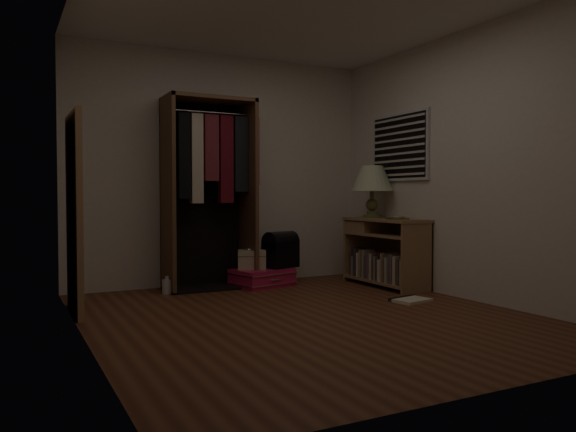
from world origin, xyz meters
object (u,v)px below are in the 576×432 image
object	(u,v)px
black_bag	(281,249)
train_case	(252,259)
console_bookshelf	(383,251)
table_lamp	(372,180)
floor_mirror	(74,214)
pink_suitcase	(262,277)
open_wardrobe	(211,177)
white_jug	(167,286)

from	to	relation	value
black_bag	train_case	bearing A→B (deg)	156.94
console_bookshelf	table_lamp	bearing A→B (deg)	88.52
console_bookshelf	train_case	xyz separation A→B (m)	(-1.33, 0.60, -0.09)
table_lamp	floor_mirror	bearing A→B (deg)	-175.52
train_case	pink_suitcase	bearing A→B (deg)	2.48
black_bag	pink_suitcase	bearing A→B (deg)	164.34
open_wardrobe	table_lamp	size ratio (longest dim) A/B	3.44
pink_suitcase	white_jug	distance (m)	1.07
console_bookshelf	train_case	bearing A→B (deg)	155.81
pink_suitcase	black_bag	bearing A→B (deg)	-11.49
floor_mirror	train_case	bearing A→B (deg)	18.52
train_case	table_lamp	distance (m)	1.65
console_bookshelf	pink_suitcase	distance (m)	1.38
open_wardrobe	black_bag	xyz separation A→B (m)	(0.76, -0.16, -0.81)
console_bookshelf	floor_mirror	world-z (taller)	floor_mirror
pink_suitcase	train_case	xyz separation A→B (m)	(-0.11, 0.04, 0.20)
console_bookshelf	white_jug	bearing A→B (deg)	166.26
open_wardrobe	pink_suitcase	distance (m)	1.25
console_bookshelf	open_wardrobe	world-z (taller)	open_wardrobe
console_bookshelf	floor_mirror	xyz separation A→B (m)	(-3.24, -0.04, 0.46)
console_bookshelf	floor_mirror	bearing A→B (deg)	-179.29
table_lamp	console_bookshelf	bearing A→B (deg)	-91.48
black_bag	floor_mirror	bearing A→B (deg)	176.51
pink_suitcase	floor_mirror	bearing A→B (deg)	-177.97
open_wardrobe	black_bag	distance (m)	1.12
open_wardrobe	table_lamp	xyz separation A→B (m)	(1.76, -0.52, -0.03)
table_lamp	white_jug	world-z (taller)	table_lamp
table_lamp	white_jug	distance (m)	2.57
floor_mirror	pink_suitcase	distance (m)	2.23
console_bookshelf	black_bag	bearing A→B (deg)	149.96
floor_mirror	console_bookshelf	bearing A→B (deg)	0.71
console_bookshelf	white_jug	size ratio (longest dim) A/B	6.17
pink_suitcase	train_case	bearing A→B (deg)	145.92
train_case	white_jug	world-z (taller)	train_case
train_case	black_bag	xyz separation A→B (m)	(0.34, -0.03, 0.10)
console_bookshelf	open_wardrobe	distance (m)	2.07
floor_mirror	table_lamp	world-z (taller)	floor_mirror
console_bookshelf	white_jug	distance (m)	2.38
floor_mirror	open_wardrobe	bearing A→B (deg)	27.52
pink_suitcase	black_bag	world-z (taller)	black_bag
console_bookshelf	open_wardrobe	bearing A→B (deg)	157.30
console_bookshelf	train_case	distance (m)	1.46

